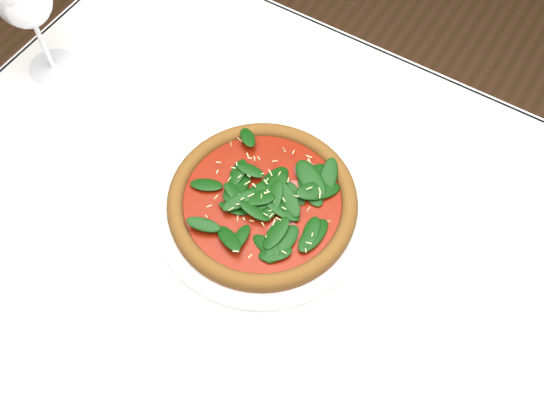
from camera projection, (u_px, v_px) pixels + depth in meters
The scene contains 4 objects.
ground at pixel (286, 373), 1.53m from camera, with size 6.00×6.00×0.00m, color brown.
dining_table at pixel (295, 270), 0.96m from camera, with size 1.21×0.81×0.75m.
plate at pixel (263, 206), 0.90m from camera, with size 0.32×0.32×0.01m.
pizza at pixel (262, 200), 0.88m from camera, with size 0.36×0.36×0.04m.
Camera 1 is at (0.17, -0.35, 1.54)m, focal length 40.00 mm.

